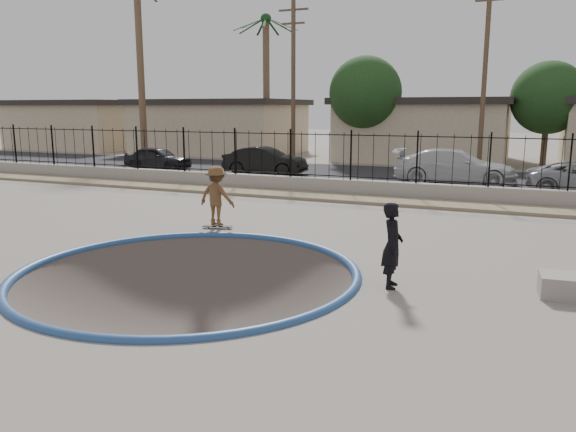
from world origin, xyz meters
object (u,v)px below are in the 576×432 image
(skateboard, at_px, (217,226))
(car_a, at_px, (158,158))
(videographer, at_px, (392,245))
(car_b, at_px, (265,161))
(skater, at_px, (217,199))
(car_c, at_px, (455,167))

(skateboard, relative_size, car_a, 0.23)
(videographer, distance_m, car_a, 21.92)
(videographer, distance_m, car_b, 18.10)
(car_a, distance_m, car_b, 6.24)
(skater, height_order, car_c, skater)
(skater, height_order, videographer, skater)
(skater, bearing_deg, videographer, 152.27)
(videographer, xyz_separation_m, car_a, (-16.06, 14.92, -0.15))
(skater, relative_size, car_a, 0.45)
(skateboard, height_order, car_c, car_c)
(videographer, bearing_deg, skateboard, 50.71)
(videographer, height_order, car_a, videographer)
(videographer, height_order, car_b, videographer)
(skateboard, bearing_deg, car_b, 94.73)
(skateboard, bearing_deg, skater, 0.00)
(car_c, bearing_deg, skateboard, 155.21)
(videographer, bearing_deg, car_a, 37.80)
(car_b, xyz_separation_m, car_c, (9.14, 0.06, 0.07))
(skateboard, distance_m, car_b, 12.67)
(skateboard, xyz_separation_m, car_b, (-4.19, 11.94, 0.66))
(skater, relative_size, car_c, 0.32)
(skateboard, xyz_separation_m, car_c, (4.95, 12.00, 0.73))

